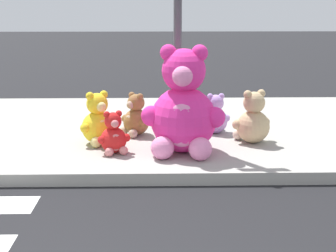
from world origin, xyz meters
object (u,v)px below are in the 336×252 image
object	(u,v)px
plush_pink_large	(183,110)
plush_brown	(135,118)
plush_white	(171,112)
plush_tan	(252,121)
plush_lavender	(215,117)
plush_yellow	(99,123)
sign_pole	(178,15)
plush_red	(114,136)

from	to	relation	value
plush_pink_large	plush_brown	bearing A→B (deg)	127.26
plush_white	plush_tan	world-z (taller)	plush_tan
plush_tan	plush_lavender	xyz separation A→B (m)	(-0.45, 0.51, -0.06)
plush_brown	plush_yellow	bearing A→B (deg)	-137.55
sign_pole	plush_tan	bearing A→B (deg)	-8.16
sign_pole	plush_lavender	size ratio (longest dim) A/B	5.45
plush_pink_large	plush_yellow	xyz separation A→B (m)	(-1.12, 0.41, -0.26)
plush_tan	plush_white	bearing A→B (deg)	139.46
plush_pink_large	plush_tan	size ratio (longest dim) A/B	1.87
sign_pole	plush_white	world-z (taller)	sign_pole
sign_pole	plush_white	distance (m)	1.67
plush_red	plush_lavender	world-z (taller)	plush_lavender
sign_pole	plush_yellow	distance (m)	1.78
plush_white	plush_tan	size ratio (longest dim) A/B	0.76
plush_red	plush_tan	xyz separation A→B (m)	(1.85, 0.46, 0.07)
plush_brown	plush_lavender	xyz separation A→B (m)	(1.16, 0.11, -0.01)
plush_lavender	plush_yellow	xyz separation A→B (m)	(-1.64, -0.54, 0.05)
sign_pole	plush_brown	size ratio (longest dim) A/B	5.19
sign_pole	plush_tan	distance (m)	1.74
plush_brown	plush_tan	bearing A→B (deg)	-14.08
plush_white	plush_tan	xyz separation A→B (m)	(1.08, -0.92, 0.07)
plush_brown	sign_pole	bearing A→B (deg)	-23.54
plush_red	plush_brown	size ratio (longest dim) A/B	0.89
sign_pole	plush_red	bearing A→B (deg)	-143.85
plush_tan	plush_red	bearing A→B (deg)	-166.03
plush_red	plush_white	distance (m)	1.58
plush_red	plush_lavender	bearing A→B (deg)	34.85
plush_red	plush_yellow	bearing A→B (deg)	119.00
plush_pink_large	plush_brown	distance (m)	1.11
plush_red	plush_yellow	xyz separation A→B (m)	(-0.24, 0.43, 0.07)
sign_pole	plush_pink_large	size ratio (longest dim) A/B	2.34
plush_red	plush_tan	size ratio (longest dim) A/B	0.75
sign_pole	plush_yellow	xyz separation A→B (m)	(-1.07, -0.18, -1.41)
plush_tan	plush_lavender	size ratio (longest dim) A/B	1.24
plush_white	plush_tan	bearing A→B (deg)	-40.54
plush_pink_large	plush_yellow	bearing A→B (deg)	159.71
plush_white	plush_yellow	xyz separation A→B (m)	(-1.01, -0.95, 0.07)
plush_brown	plush_white	bearing A→B (deg)	44.18
plush_white	plush_yellow	size ratio (longest dim) A/B	0.77
plush_white	plush_brown	bearing A→B (deg)	-135.82
sign_pole	plush_tan	size ratio (longest dim) A/B	4.38
plush_pink_large	plush_white	size ratio (longest dim) A/B	2.48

